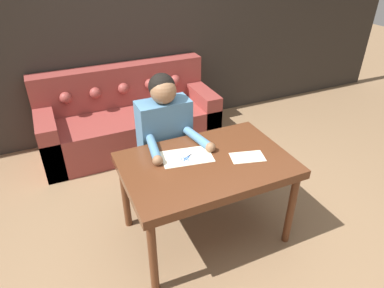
{
  "coord_description": "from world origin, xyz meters",
  "views": [
    {
      "loc": [
        -0.96,
        -1.87,
        2.19
      ],
      "look_at": [
        -0.04,
        0.15,
        0.83
      ],
      "focal_mm": 32.0,
      "sensor_mm": 36.0,
      "label": 1
    }
  ],
  "objects": [
    {
      "name": "ground_plane",
      "position": [
        0.0,
        0.0,
        0.0
      ],
      "size": [
        16.0,
        16.0,
        0.0
      ],
      "primitive_type": "plane",
      "color": "#846647"
    },
    {
      "name": "pattern_paper_main",
      "position": [
        -0.09,
        0.14,
        0.74
      ],
      "size": [
        0.42,
        0.3,
        0.0
      ],
      "color": "beige",
      "rests_on": "dining_table"
    },
    {
      "name": "dining_table",
      "position": [
        0.02,
        0.02,
        0.66
      ],
      "size": [
        1.27,
        0.84,
        0.73
      ],
      "color": "#562D19",
      "rests_on": "ground_plane"
    },
    {
      "name": "person",
      "position": [
        -0.11,
        0.57,
        0.65
      ],
      "size": [
        0.52,
        0.63,
        1.25
      ],
      "color": "#33281E",
      "rests_on": "ground_plane"
    },
    {
      "name": "couch",
      "position": [
        -0.15,
        1.71,
        0.32
      ],
      "size": [
        2.0,
        0.81,
        0.91
      ],
      "color": "brown",
      "rests_on": "ground_plane"
    },
    {
      "name": "scissors",
      "position": [
        -0.08,
        0.13,
        0.74
      ],
      "size": [
        0.19,
        0.15,
        0.01
      ],
      "color": "silver",
      "rests_on": "dining_table"
    },
    {
      "name": "wall_back",
      "position": [
        0.0,
        2.11,
        1.3
      ],
      "size": [
        8.0,
        0.06,
        2.6
      ],
      "color": "#2D2823",
      "rests_on": "ground_plane"
    },
    {
      "name": "pattern_paper_offcut",
      "position": [
        0.33,
        -0.06,
        0.74
      ],
      "size": [
        0.29,
        0.21,
        0.0
      ],
      "color": "beige",
      "rests_on": "dining_table"
    }
  ]
}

